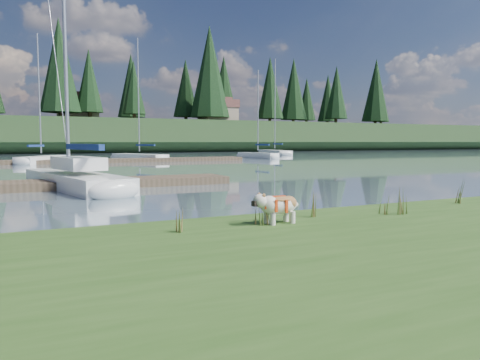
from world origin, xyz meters
TOP-DOWN VIEW (x-y plane):
  - ground at (0.00, 30.00)m, footprint 200.00×200.00m
  - bank at (0.00, -6.00)m, footprint 60.00×9.00m
  - ridge at (0.00, 73.00)m, footprint 200.00×20.00m
  - bulldog at (-0.02, -2.63)m, footprint 0.87×0.40m
  - sailboat_main at (-2.08, 9.46)m, footprint 3.26×8.72m
  - dock_near at (-4.00, 9.00)m, footprint 16.00×2.00m
  - dock_far at (2.00, 30.00)m, footprint 26.00×2.20m
  - sailboat_bg_2 at (-1.56, 31.59)m, footprint 4.58×6.50m
  - sailboat_bg_3 at (6.47, 34.40)m, footprint 4.29×7.64m
  - sailboat_bg_4 at (18.89, 33.83)m, footprint 2.31×6.17m
  - sailboat_bg_5 at (27.82, 45.46)m, footprint 3.15×9.15m
  - weed_0 at (-0.32, -2.61)m, footprint 0.17×0.14m
  - weed_1 at (0.87, -2.38)m, footprint 0.17×0.14m
  - weed_2 at (2.61, -2.77)m, footprint 0.17×0.14m
  - weed_3 at (-1.82, -2.63)m, footprint 0.17×0.14m
  - weed_4 at (2.37, -2.66)m, footprint 0.17×0.14m
  - weed_5 at (4.99, -2.22)m, footprint 0.17×0.14m
  - mud_lip at (0.00, -1.60)m, footprint 60.00×0.50m
  - conifer_4 at (3.00, 66.00)m, footprint 6.16×6.16m
  - conifer_5 at (15.00, 70.00)m, footprint 3.96×3.96m
  - conifer_6 at (28.00, 68.00)m, footprint 7.04×7.04m
  - conifer_7 at (42.00, 71.00)m, footprint 5.28×5.28m
  - conifer_8 at (55.00, 67.00)m, footprint 4.62×4.62m
  - conifer_9 at (68.00, 70.00)m, footprint 5.94×5.94m
  - house_1 at (6.00, 71.00)m, footprint 6.30×5.30m
  - house_2 at (30.00, 69.00)m, footprint 6.30×5.30m

SIDE VIEW (x-z plane):
  - ground at x=0.00m, z-range 0.00..0.00m
  - mud_lip at x=0.00m, z-range 0.00..0.14m
  - dock_near at x=-4.00m, z-range 0.00..0.30m
  - dock_far at x=2.00m, z-range 0.00..0.30m
  - bank at x=0.00m, z-range 0.00..0.35m
  - sailboat_bg_5 at x=27.82m, z-range -6.04..6.68m
  - sailboat_bg_3 at x=6.47m, z-range -5.31..5.96m
  - sailboat_bg_4 at x=18.89m, z-range -4.24..4.91m
  - sailboat_bg_2 at x=-1.56m, z-range -4.81..5.48m
  - sailboat_main at x=-2.08m, z-range -5.75..6.59m
  - weed_4 at x=2.37m, z-range 0.32..0.74m
  - weed_3 at x=-1.82m, z-range 0.31..0.78m
  - weed_0 at x=-0.32m, z-range 0.31..0.81m
  - weed_1 at x=0.87m, z-range 0.30..0.87m
  - weed_5 at x=4.99m, z-range 0.30..0.91m
  - weed_2 at x=2.61m, z-range 0.30..0.95m
  - bulldog at x=-0.02m, z-range 0.42..0.94m
  - ridge at x=0.00m, z-range 0.00..5.00m
  - house_1 at x=6.00m, z-range 4.99..9.64m
  - house_2 at x=30.00m, z-range 4.99..9.64m
  - conifer_5 at x=15.00m, z-range 5.65..16.00m
  - conifer_8 at x=55.00m, z-range 5.62..17.40m
  - conifer_7 at x=42.00m, z-range 5.59..18.79m
  - conifer_9 at x=68.00m, z-range 5.55..20.18m
  - conifer_4 at x=3.00m, z-range 5.54..20.64m
  - conifer_6 at x=28.00m, z-range 5.49..22.49m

